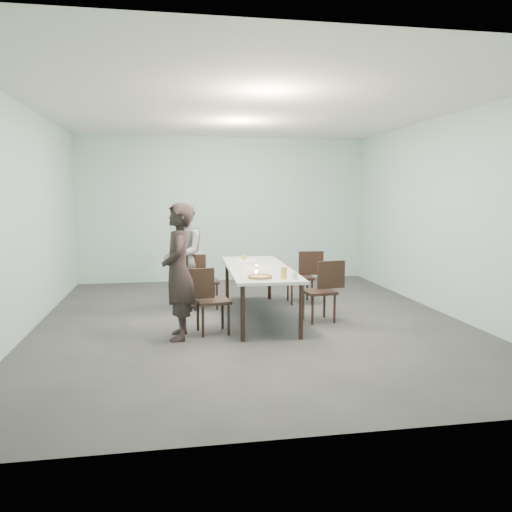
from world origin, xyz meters
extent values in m
plane|color=#333335|center=(0.00, 0.00, 0.00)|extent=(7.00, 7.00, 0.00)
cube|color=#A5D0C9|center=(0.00, 3.50, 1.50)|extent=(6.00, 0.02, 3.00)
cube|color=#A5D0C9|center=(0.00, -3.50, 1.50)|extent=(6.00, 0.02, 3.00)
cube|color=#A5D0C9|center=(-3.00, 0.00, 1.50)|extent=(0.02, 7.00, 3.00)
cube|color=#A5D0C9|center=(3.00, 0.00, 1.50)|extent=(0.02, 7.00, 3.00)
cube|color=white|center=(0.00, 0.00, 3.00)|extent=(6.00, 7.00, 0.02)
cube|color=white|center=(0.15, 0.23, 0.73)|extent=(0.99, 2.63, 0.04)
cylinder|color=black|center=(-0.26, -0.98, 0.35)|extent=(0.06, 0.06, 0.71)
cylinder|color=black|center=(-0.18, 1.46, 0.35)|extent=(0.06, 0.06, 0.71)
cylinder|color=black|center=(0.48, -1.00, 0.35)|extent=(0.06, 0.06, 0.71)
cylinder|color=black|center=(0.56, 1.44, 0.35)|extent=(0.06, 0.06, 0.71)
cube|color=black|center=(-0.59, -0.52, 0.43)|extent=(0.47, 0.47, 0.04)
cube|color=black|center=(-0.78, -0.55, 0.67)|extent=(0.42, 0.10, 0.40)
cylinder|color=black|center=(-0.74, -0.72, 0.21)|extent=(0.04, 0.04, 0.41)
cylinder|color=black|center=(-0.79, -0.38, 0.21)|extent=(0.04, 0.04, 0.41)
cylinder|color=black|center=(-0.40, -0.67, 0.21)|extent=(0.04, 0.04, 0.41)
cylinder|color=black|center=(-0.45, -0.33, 0.21)|extent=(0.04, 0.04, 0.41)
cube|color=black|center=(-0.60, 0.94, 0.43)|extent=(0.44, 0.44, 0.04)
cube|color=black|center=(-0.79, 0.94, 0.67)|extent=(0.42, 0.06, 0.40)
cylinder|color=black|center=(-0.76, 0.77, 0.21)|extent=(0.04, 0.04, 0.41)
cylinder|color=black|center=(-0.77, 1.11, 0.21)|extent=(0.04, 0.04, 0.41)
cylinder|color=black|center=(-0.42, 0.78, 0.21)|extent=(0.04, 0.04, 0.41)
cylinder|color=black|center=(-0.43, 1.12, 0.21)|extent=(0.04, 0.04, 0.41)
cube|color=black|center=(0.96, -0.17, 0.43)|extent=(0.47, 0.47, 0.04)
cube|color=black|center=(1.15, -0.15, 0.67)|extent=(0.42, 0.09, 0.40)
cylinder|color=black|center=(1.11, 0.02, 0.21)|extent=(0.04, 0.04, 0.41)
cylinder|color=black|center=(1.15, -0.32, 0.21)|extent=(0.04, 0.04, 0.41)
cylinder|color=black|center=(0.77, -0.03, 0.21)|extent=(0.04, 0.04, 0.41)
cylinder|color=black|center=(0.81, -0.36, 0.21)|extent=(0.04, 0.04, 0.41)
cube|color=black|center=(1.01, 1.07, 0.43)|extent=(0.44, 0.44, 0.04)
cube|color=black|center=(1.20, 1.06, 0.67)|extent=(0.42, 0.06, 0.40)
cylinder|color=black|center=(1.19, 1.23, 0.21)|extent=(0.04, 0.04, 0.41)
cylinder|color=black|center=(1.17, 0.90, 0.21)|extent=(0.04, 0.04, 0.41)
cylinder|color=black|center=(0.85, 1.25, 0.21)|extent=(0.04, 0.04, 0.41)
cylinder|color=black|center=(0.83, 0.91, 0.21)|extent=(0.04, 0.04, 0.41)
imported|color=black|center=(-1.04, -0.70, 0.86)|extent=(0.43, 0.64, 1.72)
imported|color=gray|center=(-0.94, 1.07, 0.86)|extent=(0.75, 0.91, 1.72)
cylinder|color=white|center=(-0.01, -0.75, 0.76)|extent=(0.34, 0.34, 0.01)
cylinder|color=#CDBA74|center=(-0.01, -0.75, 0.77)|extent=(0.30, 0.30, 0.01)
torus|color=brown|center=(-0.01, -0.75, 0.77)|extent=(0.32, 0.32, 0.03)
cylinder|color=white|center=(0.22, -0.36, 0.76)|extent=(0.18, 0.18, 0.01)
cylinder|color=gold|center=(0.29, -0.83, 0.82)|extent=(0.08, 0.08, 0.15)
cylinder|color=silver|center=(0.42, -0.87, 0.80)|extent=(0.08, 0.08, 0.09)
cylinder|color=silver|center=(0.10, 0.15, 0.77)|extent=(0.06, 0.06, 0.03)
cylinder|color=orange|center=(0.10, 0.15, 0.79)|extent=(0.04, 0.04, 0.01)
cylinder|color=gold|center=(0.06, 1.04, 0.79)|extent=(0.07, 0.07, 0.08)
cube|color=silver|center=(0.10, 0.99, 0.75)|extent=(0.31, 0.23, 0.01)
camera|label=1|loc=(-1.13, -6.95, 1.83)|focal=35.00mm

